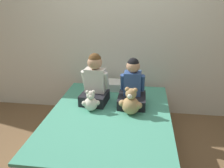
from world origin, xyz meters
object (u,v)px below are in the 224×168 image
(bed, at_px, (109,132))
(child_on_right, at_px, (132,87))
(teddy_bear_held_by_right_child, at_px, (131,103))
(child_on_left, at_px, (95,82))
(teddy_bear_held_by_left_child, at_px, (91,102))
(pillow_at_headboard, at_px, (117,85))

(bed, xyz_separation_m, child_on_right, (0.24, 0.32, 0.45))
(bed, height_order, child_on_right, child_on_right)
(bed, bearing_deg, teddy_bear_held_by_right_child, 13.94)
(child_on_left, distance_m, teddy_bear_held_by_left_child, 0.29)
(bed, distance_m, pillow_at_headboard, 0.83)
(child_on_right, relative_size, teddy_bear_held_by_left_child, 2.29)
(pillow_at_headboard, bearing_deg, child_on_right, -62.50)
(child_on_right, height_order, teddy_bear_held_by_right_child, child_on_right)
(bed, height_order, pillow_at_headboard, pillow_at_headboard)
(teddy_bear_held_by_left_child, distance_m, pillow_at_headboard, 0.74)
(teddy_bear_held_by_right_child, bearing_deg, teddy_bear_held_by_left_child, -173.19)
(pillow_at_headboard, bearing_deg, child_on_left, -116.13)
(child_on_left, height_order, teddy_bear_held_by_right_child, child_on_left)
(child_on_left, distance_m, pillow_at_headboard, 0.55)
(bed, bearing_deg, child_on_right, 53.65)
(bed, distance_m, child_on_left, 0.63)
(child_on_left, distance_m, teddy_bear_held_by_right_child, 0.55)
(child_on_left, bearing_deg, teddy_bear_held_by_right_child, -24.09)
(teddy_bear_held_by_right_child, bearing_deg, child_on_left, 159.72)
(child_on_left, relative_size, child_on_right, 1.07)
(pillow_at_headboard, bearing_deg, teddy_bear_held_by_left_child, -107.97)
(child_on_right, height_order, teddy_bear_held_by_left_child, child_on_right)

